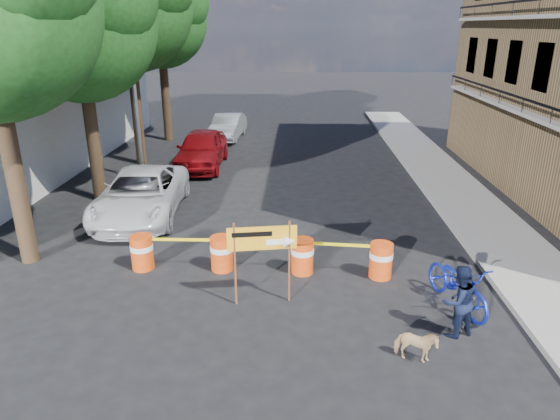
# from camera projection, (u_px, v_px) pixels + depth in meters

# --- Properties ---
(ground) EXTENTS (120.00, 120.00, 0.00)m
(ground) POSITION_uv_depth(u_px,v_px,m) (283.00, 305.00, 11.20)
(ground) COLOR black
(ground) RESTS_ON ground
(sidewalk_east) EXTENTS (2.40, 40.00, 0.15)m
(sidewalk_east) POSITION_uv_depth(u_px,v_px,m) (475.00, 212.00, 16.58)
(sidewalk_east) COLOR gray
(sidewalk_east) RESTS_ON ground
(tree_mid_a) EXTENTS (5.25, 5.00, 8.68)m
(tree_mid_a) POSITION_uv_depth(u_px,v_px,m) (80.00, 22.00, 15.91)
(tree_mid_a) COLOR #332316
(tree_mid_a) RESTS_ON ground
(tree_mid_b) EXTENTS (5.67, 5.40, 9.62)m
(tree_mid_b) POSITION_uv_depth(u_px,v_px,m) (128.00, 4.00, 20.35)
(tree_mid_b) COLOR #332316
(tree_mid_b) RESTS_ON ground
(tree_far) EXTENTS (5.04, 4.80, 8.84)m
(tree_far) POSITION_uv_depth(u_px,v_px,m) (161.00, 19.00, 25.21)
(tree_far) COLOR #332316
(tree_far) RESTS_ON ground
(streetlamp) EXTENTS (1.25, 0.18, 8.00)m
(streetlamp) POSITION_uv_depth(u_px,v_px,m) (134.00, 68.00, 18.79)
(streetlamp) COLOR gray
(streetlamp) RESTS_ON ground
(barrel_far_left) EXTENTS (0.58, 0.58, 0.90)m
(barrel_far_left) POSITION_uv_depth(u_px,v_px,m) (142.00, 252.00, 12.72)
(barrel_far_left) COLOR #CD3E0C
(barrel_far_left) RESTS_ON ground
(barrel_mid_left) EXTENTS (0.58, 0.58, 0.90)m
(barrel_mid_left) POSITION_uv_depth(u_px,v_px,m) (222.00, 253.00, 12.66)
(barrel_mid_left) COLOR #CD3E0C
(barrel_mid_left) RESTS_ON ground
(barrel_mid_right) EXTENTS (0.58, 0.58, 0.90)m
(barrel_mid_right) POSITION_uv_depth(u_px,v_px,m) (302.00, 255.00, 12.51)
(barrel_mid_right) COLOR #CD3E0C
(barrel_mid_right) RESTS_ON ground
(barrel_far_right) EXTENTS (0.58, 0.58, 0.90)m
(barrel_far_right) POSITION_uv_depth(u_px,v_px,m) (381.00, 260.00, 12.28)
(barrel_far_right) COLOR #CD3E0C
(barrel_far_right) RESTS_ON ground
(detour_sign) EXTENTS (1.51, 0.37, 1.96)m
(detour_sign) POSITION_uv_depth(u_px,v_px,m) (272.00, 244.00, 10.82)
(detour_sign) COLOR #592D19
(detour_sign) RESTS_ON ground
(pedestrian) EXTENTS (0.91, 0.83, 1.53)m
(pedestrian) POSITION_uv_depth(u_px,v_px,m) (458.00, 301.00, 9.86)
(pedestrian) COLOR black
(pedestrian) RESTS_ON ground
(bicycle) EXTENTS (1.06, 1.30, 2.13)m
(bicycle) POSITION_uv_depth(u_px,v_px,m) (461.00, 263.00, 10.77)
(bicycle) COLOR #1627B8
(bicycle) RESTS_ON ground
(dog) EXTENTS (0.87, 0.58, 0.67)m
(dog) POSITION_uv_depth(u_px,v_px,m) (416.00, 346.00, 9.21)
(dog) COLOR tan
(dog) RESTS_ON ground
(suv_white) EXTENTS (2.79, 5.48, 1.49)m
(suv_white) POSITION_uv_depth(u_px,v_px,m) (141.00, 194.00, 16.20)
(suv_white) COLOR silver
(suv_white) RESTS_ON ground
(sedan_red) EXTENTS (1.97, 4.77, 1.62)m
(sedan_red) POSITION_uv_depth(u_px,v_px,m) (201.00, 149.00, 21.85)
(sedan_red) COLOR maroon
(sedan_red) RESTS_ON ground
(sedan_silver) EXTENTS (1.73, 4.20, 1.35)m
(sedan_silver) POSITION_uv_depth(u_px,v_px,m) (228.00, 127.00, 27.43)
(sedan_silver) COLOR #ABAEB3
(sedan_silver) RESTS_ON ground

